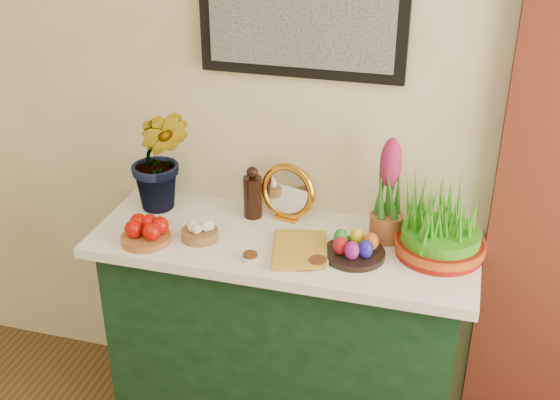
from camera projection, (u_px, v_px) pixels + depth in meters
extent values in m
cube|color=#F6EDB9|center=(279.00, 94.00, 2.58)|extent=(4.00, 0.04, 2.70)
cube|color=black|center=(302.00, 0.00, 2.38)|extent=(0.74, 0.03, 0.54)
cube|color=#A5A5A5|center=(301.00, 1.00, 2.37)|extent=(0.66, 0.01, 0.46)
cube|color=#163C20|center=(283.00, 340.00, 2.77)|extent=(1.30, 0.45, 0.85)
cube|color=white|center=(284.00, 243.00, 2.56)|extent=(1.40, 0.55, 0.04)
imported|color=#286E1E|center=(159.00, 142.00, 2.64)|extent=(0.31, 0.28, 0.56)
cylinder|color=#9F5C2D|center=(146.00, 239.00, 2.53)|extent=(0.21, 0.21, 0.02)
cylinder|color=olive|center=(200.00, 234.00, 2.54)|extent=(0.14, 0.14, 0.04)
cylinder|color=black|center=(253.00, 197.00, 2.67)|extent=(0.07, 0.07, 0.16)
sphere|color=black|center=(252.00, 172.00, 2.62)|extent=(0.04, 0.04, 0.04)
cube|color=orange|center=(287.00, 218.00, 2.68)|extent=(0.10, 0.06, 0.01)
torus|color=orange|center=(288.00, 192.00, 2.64)|extent=(0.23, 0.09, 0.23)
cylinder|color=silver|center=(287.00, 192.00, 2.64)|extent=(0.17, 0.05, 0.17)
imported|color=gold|center=(273.00, 248.00, 2.46)|extent=(0.22, 0.28, 0.03)
cylinder|color=silver|center=(250.00, 258.00, 2.42)|extent=(0.06, 0.06, 0.02)
cylinder|color=#592D14|center=(250.00, 254.00, 2.41)|extent=(0.05, 0.05, 0.01)
cylinder|color=silver|center=(318.00, 264.00, 2.38)|extent=(0.08, 0.08, 0.02)
cylinder|color=#592D14|center=(318.00, 260.00, 2.37)|extent=(0.06, 0.06, 0.01)
cylinder|color=black|center=(354.00, 254.00, 2.44)|extent=(0.23, 0.23, 0.02)
ellipsoid|color=red|center=(341.00, 246.00, 2.40)|extent=(0.05, 0.05, 0.07)
ellipsoid|color=#1F19B0|center=(366.00, 249.00, 2.38)|extent=(0.05, 0.05, 0.07)
ellipsoid|color=yellow|center=(357.00, 237.00, 2.45)|extent=(0.05, 0.05, 0.07)
ellipsoid|color=green|center=(341.00, 238.00, 2.45)|extent=(0.05, 0.05, 0.07)
ellipsoid|color=#CD5C18|center=(371.00, 242.00, 2.42)|extent=(0.05, 0.05, 0.07)
ellipsoid|color=#8D1987|center=(352.00, 250.00, 2.37)|extent=(0.05, 0.05, 0.07)
cylinder|color=#99572B|center=(386.00, 227.00, 2.53)|extent=(0.12, 0.12, 0.10)
ellipsoid|color=#B42459|center=(391.00, 163.00, 2.42)|extent=(0.08, 0.08, 0.19)
cylinder|color=maroon|center=(439.00, 247.00, 2.44)|extent=(0.30, 0.30, 0.06)
cylinder|color=#A71C10|center=(440.00, 244.00, 2.44)|extent=(0.32, 0.32, 0.03)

